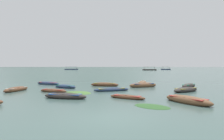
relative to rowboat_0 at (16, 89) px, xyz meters
name	(u,v)px	position (x,y,z in m)	size (l,w,h in m)	color
ground_plane	(116,67)	(10.24, 1489.72, -0.17)	(6000.00, 6000.00, 0.00)	#425B56
mountain_1	(44,48)	(-726.10, 1937.54, 191.31)	(1346.31, 1346.31, 382.97)	#4C5B56
mountain_2	(94,45)	(-239.06, 2133.41, 237.96)	(1700.67, 1700.67, 476.27)	#4C5B56
rowboat_0	(16,89)	(0.00, 0.00, 0.00)	(1.62, 3.56, 0.55)	brown
rowboat_1	(142,82)	(14.42, 9.30, -0.01)	(1.90, 3.50, 0.51)	brown
rowboat_2	(105,85)	(8.94, 5.30, 0.02)	(3.86, 1.73, 0.60)	brown
rowboat_3	(111,90)	(9.97, 0.32, -0.03)	(3.98, 2.13, 0.44)	navy
rowboat_4	(188,100)	(15.50, -6.27, 0.03)	(2.98, 3.79, 0.63)	brown
rowboat_5	(127,97)	(11.35, -4.50, -0.05)	(3.06, 2.13, 0.38)	brown
rowboat_6	(65,96)	(6.34, -4.44, 0.00)	(3.83, 1.94, 0.54)	#2D2826
rowboat_7	(143,85)	(13.82, 4.27, 0.05)	(3.89, 2.48, 0.72)	brown
rowboat_8	(48,83)	(0.72, 7.35, -0.01)	(4.05, 2.65, 0.51)	navy
rowboat_9	(186,90)	(17.61, 0.00, 0.01)	(3.64, 3.24, 0.57)	#2D2826
rowboat_11	(189,86)	(19.47, 4.18, 0.01)	(2.89, 3.08, 0.57)	#2D2826
rowboat_12	(65,86)	(4.33, 3.13, -0.02)	(3.31, 2.55, 0.50)	navy
rowboat_13	(53,91)	(4.14, -0.70, -0.04)	(3.17, 1.77, 0.41)	brown
ferry_0	(166,69)	(47.83, 126.89, 0.28)	(7.45, 4.53, 2.54)	navy
ferry_1	(149,70)	(32.59, 109.26, 0.27)	(9.61, 5.22, 2.54)	#2D2826
ferry_2	(71,69)	(-24.78, 130.93, 0.27)	(11.01, 6.32, 2.54)	navy
weed_patch_0	(81,93)	(7.09, -1.71, -0.17)	(1.94, 2.17, 0.14)	#477033
weed_patch_1	(77,92)	(6.58, -0.77, -0.17)	(1.28, 2.34, 0.14)	#477033
weed_patch_5	(152,107)	(12.76, -7.57, -0.17)	(2.42, 1.55, 0.14)	#2D5628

